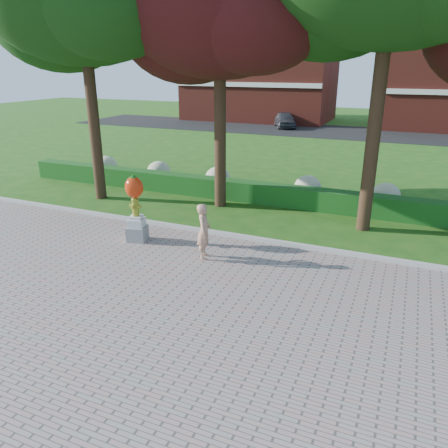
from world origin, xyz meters
name	(u,v)px	position (x,y,z in m)	size (l,w,h in m)	color
ground	(198,279)	(0.00, 0.00, 0.00)	(100.00, 100.00, 0.00)	#1C4E13
walkway	(100,372)	(0.00, -4.00, 0.02)	(40.00, 14.00, 0.04)	gray
curb	(240,237)	(0.00, 3.00, 0.07)	(40.00, 0.18, 0.15)	#ADADA5
lawn_hedge	(277,195)	(0.00, 7.00, 0.40)	(24.00, 0.70, 0.80)	#144915
hydrangea_row	(297,186)	(0.57, 8.00, 0.55)	(20.10, 1.10, 0.99)	#AFB086
street	(351,133)	(0.00, 28.00, 0.01)	(50.00, 8.00, 0.02)	black
building_left	(260,83)	(-10.00, 34.00, 3.50)	(14.00, 8.00, 7.00)	maroon
tree_mid_left	(218,1)	(-2.10, 6.08, 7.30)	(8.25, 7.04, 10.69)	black
hydrant_sculpture	(135,206)	(-2.91, 1.58, 1.15)	(0.70, 0.70, 2.11)	gray
woman	(204,231)	(-0.40, 1.21, 0.84)	(0.59, 0.38, 1.61)	tan
parked_car	(285,120)	(-5.83, 28.88, 0.68)	(1.57, 3.90, 1.33)	#3E4046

